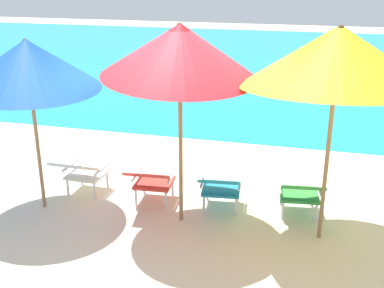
{
  "coord_description": "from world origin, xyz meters",
  "views": [
    {
      "loc": [
        1.68,
        -5.76,
        3.18
      ],
      "look_at": [
        0.0,
        0.61,
        0.75
      ],
      "focal_mm": 44.71,
      "sensor_mm": 36.0,
      "label": 1
    }
  ],
  "objects_px": {
    "lounge_chair_far_left": "(81,171)",
    "beach_umbrella_right": "(338,57)",
    "lounge_chair_near_right": "(220,186)",
    "beach_umbrella_center": "(180,50)",
    "lounge_chair_near_left": "(151,180)",
    "lounge_chair_far_right": "(301,192)",
    "beach_umbrella_left": "(28,64)"
  },
  "relations": [
    {
      "from": "lounge_chair_near_left",
      "to": "lounge_chair_far_right",
      "type": "distance_m",
      "value": 2.05
    },
    {
      "from": "lounge_chair_far_left",
      "to": "lounge_chair_near_right",
      "type": "relative_size",
      "value": 0.95
    },
    {
      "from": "lounge_chair_near_left",
      "to": "beach_umbrella_left",
      "type": "height_order",
      "value": "beach_umbrella_left"
    },
    {
      "from": "lounge_chair_near_left",
      "to": "lounge_chair_far_right",
      "type": "height_order",
      "value": "same"
    },
    {
      "from": "beach_umbrella_left",
      "to": "beach_umbrella_right",
      "type": "relative_size",
      "value": 0.97
    },
    {
      "from": "beach_umbrella_left",
      "to": "beach_umbrella_right",
      "type": "xyz_separation_m",
      "value": [
        3.78,
        0.14,
        0.24
      ]
    },
    {
      "from": "lounge_chair_near_left",
      "to": "lounge_chair_far_left",
      "type": "bearing_deg",
      "value": 178.45
    },
    {
      "from": "lounge_chair_near_right",
      "to": "beach_umbrella_left",
      "type": "bearing_deg",
      "value": -169.48
    },
    {
      "from": "lounge_chair_far_left",
      "to": "lounge_chair_far_right",
      "type": "relative_size",
      "value": 0.94
    },
    {
      "from": "lounge_chair_far_right",
      "to": "beach_umbrella_right",
      "type": "distance_m",
      "value": 1.93
    },
    {
      "from": "lounge_chair_near_right",
      "to": "beach_umbrella_left",
      "type": "distance_m",
      "value": 2.97
    },
    {
      "from": "lounge_chair_near_left",
      "to": "lounge_chair_near_right",
      "type": "bearing_deg",
      "value": 2.6
    },
    {
      "from": "lounge_chair_near_right",
      "to": "beach_umbrella_center",
      "type": "xyz_separation_m",
      "value": [
        -0.46,
        -0.32,
        1.86
      ]
    },
    {
      "from": "lounge_chair_far_left",
      "to": "beach_umbrella_center",
      "type": "height_order",
      "value": "beach_umbrella_center"
    },
    {
      "from": "beach_umbrella_center",
      "to": "lounge_chair_far_left",
      "type": "bearing_deg",
      "value": 169.17
    },
    {
      "from": "lounge_chair_near_left",
      "to": "beach_umbrella_center",
      "type": "height_order",
      "value": "beach_umbrella_center"
    },
    {
      "from": "lounge_chair_near_right",
      "to": "lounge_chair_far_right",
      "type": "relative_size",
      "value": 0.99
    },
    {
      "from": "beach_umbrella_center",
      "to": "lounge_chair_far_right",
      "type": "bearing_deg",
      "value": 15.55
    },
    {
      "from": "lounge_chair_far_left",
      "to": "beach_umbrella_center",
      "type": "bearing_deg",
      "value": -10.83
    },
    {
      "from": "lounge_chair_far_left",
      "to": "beach_umbrella_right",
      "type": "xyz_separation_m",
      "value": [
        3.41,
        -0.29,
        1.87
      ]
    },
    {
      "from": "lounge_chair_far_right",
      "to": "beach_umbrella_center",
      "type": "bearing_deg",
      "value": -164.45
    },
    {
      "from": "lounge_chair_near_right",
      "to": "beach_umbrella_center",
      "type": "height_order",
      "value": "beach_umbrella_center"
    },
    {
      "from": "beach_umbrella_center",
      "to": "lounge_chair_near_left",
      "type": "bearing_deg",
      "value": 151.75
    },
    {
      "from": "beach_umbrella_center",
      "to": "lounge_chair_near_right",
      "type": "bearing_deg",
      "value": 34.85
    },
    {
      "from": "beach_umbrella_left",
      "to": "lounge_chair_near_left",
      "type": "bearing_deg",
      "value": 15.63
    },
    {
      "from": "lounge_chair_far_left",
      "to": "lounge_chair_near_left",
      "type": "relative_size",
      "value": 0.97
    },
    {
      "from": "lounge_chair_near_right",
      "to": "lounge_chair_far_right",
      "type": "distance_m",
      "value": 1.07
    },
    {
      "from": "beach_umbrella_center",
      "to": "beach_umbrella_right",
      "type": "distance_m",
      "value": 1.8
    },
    {
      "from": "lounge_chair_far_left",
      "to": "lounge_chair_far_right",
      "type": "distance_m",
      "value": 3.13
    },
    {
      "from": "beach_umbrella_left",
      "to": "lounge_chair_near_right",
      "type": "bearing_deg",
      "value": 10.52
    },
    {
      "from": "lounge_chair_near_left",
      "to": "lounge_chair_near_right",
      "type": "xyz_separation_m",
      "value": [
        0.98,
        0.04,
        0.0
      ]
    },
    {
      "from": "lounge_chair_far_left",
      "to": "beach_umbrella_left",
      "type": "xyz_separation_m",
      "value": [
        -0.37,
        -0.44,
        1.63
      ]
    }
  ]
}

